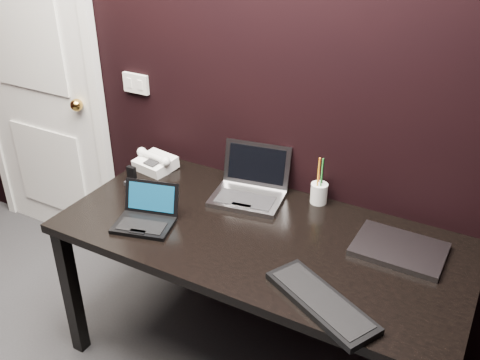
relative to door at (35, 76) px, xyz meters
The scene contains 11 objects.
wall_back 1.37m from the door, ahead, with size 4.00×4.00×0.00m, color black.
door is the anchor object (origin of this frame).
wall_switch 0.73m from the door, ahead, with size 0.15×0.02×0.10m.
desk 1.73m from the door, 12.82° to the right, with size 1.70×0.80×0.74m.
netbook 1.34m from the door, 24.66° to the right, with size 0.29×0.27×0.15m.
silver_laptop 1.50m from the door, ahead, with size 0.36×0.34×0.22m.
ext_keyboard 2.15m from the door, 17.99° to the right, with size 0.46×0.33×0.03m.
closed_laptop 2.22m from the door, ahead, with size 0.35×0.25×0.02m.
desk_phone 0.97m from the door, ahead, with size 0.23×0.19×0.11m.
mobile_phone 1.01m from the door, 18.59° to the right, with size 0.06×0.05×0.09m.
pen_cup 1.79m from the door, ahead, with size 0.09×0.09×0.22m.
Camera 1 is at (1.12, -0.24, 2.01)m, focal length 40.00 mm.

